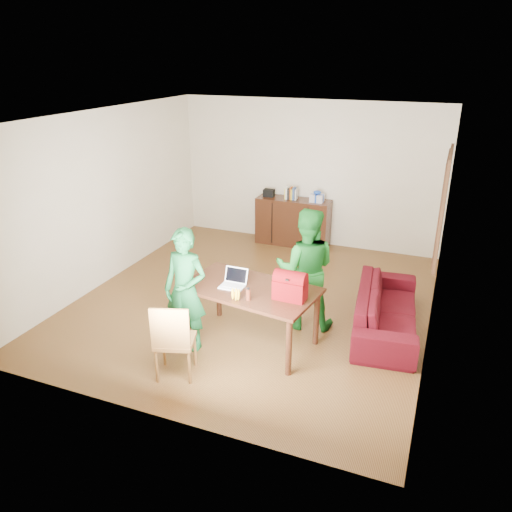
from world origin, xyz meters
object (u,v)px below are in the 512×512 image
at_px(person_near, 186,290).
at_px(sofa, 387,309).
at_px(person_far, 306,269).
at_px(laptop, 232,284).
at_px(chair, 176,354).
at_px(bottle, 248,294).
at_px(table, 250,295).
at_px(red_bag, 290,288).

distance_m(person_near, sofa, 2.69).
bearing_deg(person_far, laptop, 33.40).
height_order(chair, bottle, chair).
distance_m(table, laptop, 0.26).
relative_size(laptop, red_bag, 0.79).
relative_size(table, person_far, 1.07).
relative_size(person_near, red_bag, 4.14).
bearing_deg(person_far, person_near, 28.61).
relative_size(laptop, sofa, 0.15).
xyz_separation_m(chair, bottle, (0.63, 0.66, 0.58)).
xyz_separation_m(bottle, red_bag, (0.44, 0.22, 0.06)).
bearing_deg(person_far, sofa, -177.28).
bearing_deg(chair, sofa, 25.14).
bearing_deg(red_bag, person_far, 95.05).
bearing_deg(bottle, person_far, 68.12).
bearing_deg(red_bag, sofa, 48.90).
height_order(person_near, sofa, person_near).
bearing_deg(sofa, person_far, 99.22).
height_order(laptop, bottle, laptop).
bearing_deg(table, person_far, 62.14).
distance_m(table, sofa, 1.89).
xyz_separation_m(chair, laptop, (0.31, 0.90, 0.54)).
relative_size(table, red_bag, 4.67).
xyz_separation_m(table, sofa, (1.57, 0.98, -0.39)).
bearing_deg(red_bag, chair, -138.61).
xyz_separation_m(red_bag, sofa, (1.02, 1.08, -0.62)).
distance_m(person_near, laptop, 0.57).
bearing_deg(person_near, red_bag, 14.68).
bearing_deg(person_near, laptop, 34.71).
height_order(table, red_bag, red_bag).
bearing_deg(sofa, red_bag, 130.27).
relative_size(chair, laptop, 3.17).
bearing_deg(chair, table, 43.73).
bearing_deg(table, laptop, -153.68).
xyz_separation_m(person_near, red_bag, (1.24, 0.28, 0.13)).
xyz_separation_m(table, bottle, (0.11, -0.31, 0.18)).
relative_size(chair, person_far, 0.57).
distance_m(laptop, bottle, 0.41).
relative_size(chair, sofa, 0.48).
height_order(table, laptop, laptop).
height_order(chair, person_far, person_far).
relative_size(person_near, sofa, 0.79).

